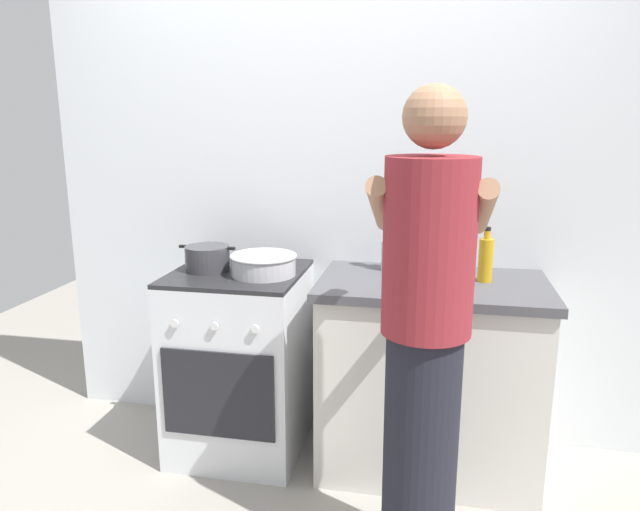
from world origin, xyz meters
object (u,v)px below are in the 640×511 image
Objects in this scene: mixing_bowl at (263,264)px; oil_bottle at (486,259)px; utensil_crock at (392,248)px; stove_range at (240,361)px; pot at (207,258)px; person at (425,343)px; spice_bottle at (458,278)px.

oil_bottle is at bearing 4.75° from mixing_bowl.
mixing_bowl is 0.92× the size of utensil_crock.
pot reaches higher than stove_range.
person is (-0.24, -0.68, -0.14)m from oil_bottle.
spice_bottle is at bearing -5.12° from stove_range.
spice_bottle reaches higher than stove_range.
oil_bottle is at bearing 2.45° from pot.
oil_bottle is (0.98, 0.08, 0.05)m from mixing_bowl.
person reaches higher than oil_bottle.
pot is 1.13× the size of oil_bottle.
spice_bottle is (0.86, -0.05, -0.01)m from mixing_bowl.
oil_bottle is 0.14× the size of person.
spice_bottle is 0.19m from oil_bottle.
utensil_crock reaches higher than pot.
oil_bottle reaches higher than spice_bottle.
oil_bottle is 0.74m from person.
stove_range is at bearing 3.77° from pot.
utensil_crock is at bearing 19.72° from mixing_bowl.
oil_bottle is at bearing 70.62° from person.
stove_range is 3.30× the size of pot.
mixing_bowl is 0.18× the size of person.
person is (0.74, -0.60, -0.09)m from mixing_bowl.
pot is at bearing 174.38° from mixing_bowl.
utensil_crock reaches higher than spice_bottle.
spice_bottle is (1.00, -0.09, 0.49)m from stove_range.
oil_bottle is at bearing -16.21° from utensil_crock.
spice_bottle is 0.36× the size of oil_bottle.
stove_range is 2.71× the size of utensil_crock.
stove_range is 3.73× the size of oil_bottle.
person reaches higher than pot.
pot is 1.14m from spice_bottle.
person is (0.88, -0.64, 0.41)m from stove_range.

